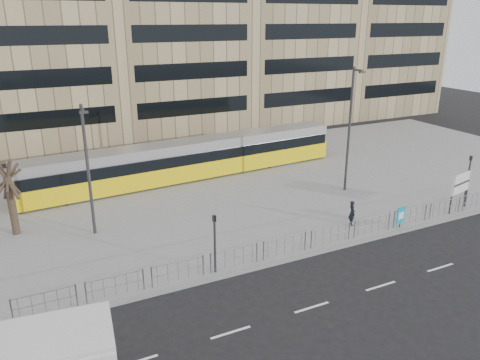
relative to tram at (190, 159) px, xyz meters
name	(u,v)px	position (x,y,z in m)	size (l,w,h in m)	color
ground	(300,259)	(0.76, -14.83, -1.67)	(120.00, 120.00, 0.00)	black
plaza	(213,188)	(0.76, -2.83, -1.60)	(64.00, 24.00, 0.15)	gray
kerb	(300,257)	(0.76, -14.78, -1.60)	(64.00, 0.25, 0.17)	gray
building_row	(144,11)	(2.30, 19.44, 11.24)	(70.40, 18.40, 31.20)	brown
pedestrian_barrier	(326,231)	(2.76, -14.33, -0.69)	(32.07, 0.07, 1.10)	gray
road_markings	(364,291)	(1.76, -18.83, -1.67)	(62.00, 0.12, 0.01)	white
tram	(190,159)	(0.00, 0.00, 0.00)	(25.85, 4.30, 3.03)	yellow
station_sign	(461,185)	(13.62, -14.03, 0.25)	(2.18, 0.57, 2.55)	#2D2D30
ad_panel	(401,216)	(8.17, -14.43, -0.74)	(0.71, 0.15, 1.34)	#2D2D30
pedestrian	(352,213)	(5.79, -12.80, -0.74)	(0.57, 0.38, 1.57)	black
traffic_light_west	(215,236)	(-3.99, -14.33, 0.45)	(0.19, 0.22, 3.10)	#2D2D30
traffic_light_east	(469,171)	(15.95, -12.71, 0.45)	(0.22, 0.24, 3.10)	#2D2D30
lamp_post_west	(88,166)	(-8.64, -7.11, 2.69)	(0.45, 1.04, 7.68)	#2D2D30
lamp_post_east	(350,126)	(9.33, -7.68, 3.33)	(0.45, 1.04, 8.95)	#2D2D30
bare_tree	(3,156)	(-12.83, -5.09, 3.28)	(4.11, 4.11, 6.68)	#31241B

